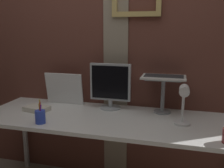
# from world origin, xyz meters

# --- Properties ---
(brick_wall_back) EXTENTS (3.44, 0.16, 2.37)m
(brick_wall_back) POSITION_xyz_m (0.00, 0.39, 1.19)
(brick_wall_back) COLOR brown
(brick_wall_back) RESTS_ON ground_plane
(desk) EXTENTS (2.08, 0.70, 0.73)m
(desk) POSITION_xyz_m (0.11, -0.02, 0.67)
(desk) COLOR white
(desk) RESTS_ON ground_plane
(monitor) EXTENTS (0.36, 0.18, 0.40)m
(monitor) POSITION_xyz_m (0.06, 0.21, 0.95)
(monitor) COLOR #ADB2B7
(monitor) RESTS_ON desk
(laptop_stand) EXTENTS (0.28, 0.22, 0.30)m
(laptop_stand) POSITION_xyz_m (0.51, 0.21, 0.93)
(laptop_stand) COLOR gray
(laptop_stand) RESTS_ON desk
(laptop) EXTENTS (0.36, 0.31, 0.22)m
(laptop) POSITION_xyz_m (0.51, 0.29, 1.09)
(laptop) COLOR silver
(laptop) RESTS_ON laptop_stand
(whiteboard_panel) EXTENTS (0.36, 0.06, 0.29)m
(whiteboard_panel) POSITION_xyz_m (-0.39, 0.23, 0.88)
(whiteboard_panel) COLOR white
(whiteboard_panel) RESTS_ON desk
(desk_lamp) EXTENTS (0.12, 0.20, 0.31)m
(desk_lamp) POSITION_xyz_m (0.67, -0.07, 0.92)
(desk_lamp) COLOR white
(desk_lamp) RESTS_ON desk
(pen_cup) EXTENTS (0.07, 0.07, 0.18)m
(pen_cup) POSITION_xyz_m (-0.34, -0.27, 0.78)
(pen_cup) COLOR blue
(pen_cup) RESTS_ON desk
(paper_clutter_stack) EXTENTS (0.22, 0.18, 0.04)m
(paper_clutter_stack) POSITION_xyz_m (-0.53, -0.02, 0.75)
(paper_clutter_stack) COLOR silver
(paper_clutter_stack) RESTS_ON desk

